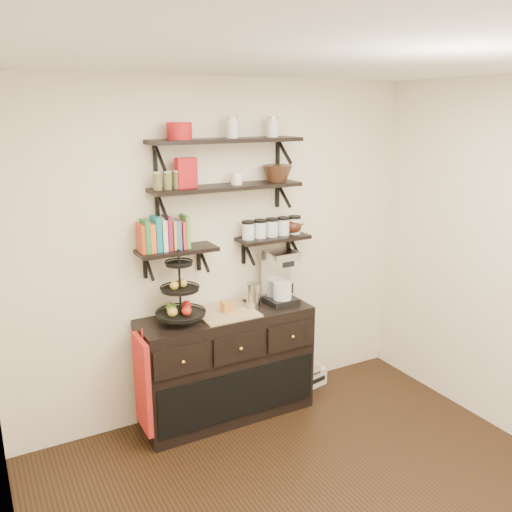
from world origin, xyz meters
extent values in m
cube|color=white|center=(0.00, 0.00, 2.70)|extent=(3.50, 3.50, 0.02)
cube|color=white|center=(0.00, 1.75, 1.35)|extent=(3.50, 0.02, 2.70)
cube|color=white|center=(-1.75, 0.00, 1.35)|extent=(0.02, 3.50, 2.70)
cube|color=black|center=(0.00, 1.61, 2.23)|extent=(1.20, 0.27, 0.03)
cube|color=black|center=(-0.52, 1.74, 2.12)|extent=(0.02, 0.03, 0.20)
cube|color=black|center=(0.52, 1.74, 2.12)|extent=(0.02, 0.03, 0.20)
cube|color=black|center=(0.00, 1.61, 1.89)|extent=(1.20, 0.27, 0.03)
cube|color=black|center=(-0.52, 1.74, 1.77)|extent=(0.02, 0.03, 0.20)
cube|color=black|center=(0.52, 1.74, 1.77)|extent=(0.02, 0.03, 0.20)
cube|color=black|center=(-0.42, 1.62, 1.44)|extent=(0.60, 0.25, 0.03)
cube|color=black|center=(-0.64, 1.74, 1.32)|extent=(0.02, 0.03, 0.20)
cube|color=black|center=(-0.20, 1.74, 1.32)|extent=(0.03, 0.03, 0.20)
cube|color=black|center=(0.42, 1.62, 1.44)|extent=(0.60, 0.25, 0.03)
cube|color=black|center=(0.20, 1.74, 1.32)|extent=(0.03, 0.03, 0.20)
cube|color=black|center=(0.64, 1.74, 1.32)|extent=(0.02, 0.03, 0.20)
cube|color=#A83E1B|center=(-0.68, 1.63, 1.55)|extent=(0.02, 0.15, 0.20)
cube|color=#267839|center=(-0.65, 1.63, 1.57)|extent=(0.03, 0.15, 0.24)
cube|color=orange|center=(-0.61, 1.63, 1.55)|extent=(0.04, 0.15, 0.21)
cube|color=#107E8E|center=(-0.57, 1.63, 1.57)|extent=(0.03, 0.15, 0.25)
cube|color=beige|center=(-0.54, 1.63, 1.56)|extent=(0.03, 0.15, 0.22)
cube|color=maroon|center=(-0.50, 1.63, 1.58)|extent=(0.04, 0.15, 0.26)
cube|color=gold|center=(-0.46, 1.63, 1.56)|extent=(0.03, 0.15, 0.23)
cube|color=#40629D|center=(-0.42, 1.63, 1.55)|extent=(0.03, 0.15, 0.20)
cube|color=red|center=(-0.38, 1.63, 1.57)|extent=(0.04, 0.15, 0.24)
cube|color=#539E48|center=(-0.34, 1.63, 1.55)|extent=(0.03, 0.15, 0.21)
cylinder|color=silver|center=(0.19, 1.63, 1.51)|extent=(0.10, 0.10, 0.13)
cylinder|color=silver|center=(0.30, 1.63, 1.51)|extent=(0.10, 0.10, 0.13)
cylinder|color=silver|center=(0.41, 1.63, 1.51)|extent=(0.10, 0.10, 0.13)
cylinder|color=silver|center=(0.52, 1.63, 1.51)|extent=(0.10, 0.10, 0.13)
cylinder|color=silver|center=(0.63, 1.63, 1.51)|extent=(0.10, 0.10, 0.13)
cube|color=black|center=(-0.07, 1.51, 0.45)|extent=(1.40, 0.45, 0.90)
cube|color=tan|center=(-0.07, 1.51, 0.91)|extent=(0.45, 0.41, 0.02)
sphere|color=gold|center=(-0.54, 1.26, 0.70)|extent=(0.04, 0.04, 0.04)
sphere|color=gold|center=(-0.07, 1.26, 0.70)|extent=(0.04, 0.04, 0.04)
sphere|color=gold|center=(0.39, 1.26, 0.70)|extent=(0.04, 0.04, 0.04)
cylinder|color=black|center=(-0.45, 1.51, 1.17)|extent=(0.02, 0.02, 0.54)
cylinder|color=black|center=(-0.45, 1.51, 0.97)|extent=(0.37, 0.37, 0.01)
cylinder|color=black|center=(-0.45, 1.51, 1.16)|extent=(0.28, 0.28, 0.02)
cylinder|color=black|center=(-0.45, 1.51, 1.36)|extent=(0.20, 0.20, 0.02)
sphere|color=#B21914|center=(-0.38, 1.56, 1.01)|extent=(0.08, 0.08, 0.08)
sphere|color=gold|center=(-0.49, 1.51, 1.20)|extent=(0.07, 0.07, 0.07)
cube|color=#B16F28|center=(-0.06, 1.51, 0.96)|extent=(0.08, 0.08, 0.08)
cube|color=black|center=(0.43, 1.51, 0.92)|extent=(0.25, 0.23, 0.04)
cube|color=silver|center=(0.43, 1.59, 1.11)|extent=(0.25, 0.10, 0.37)
cube|color=silver|center=(0.43, 1.51, 1.31)|extent=(0.25, 0.23, 0.08)
cylinder|color=silver|center=(0.43, 1.49, 1.02)|extent=(0.16, 0.16, 0.14)
cylinder|color=silver|center=(0.16, 1.49, 1.01)|extent=(0.11, 0.11, 0.22)
cube|color=#A31119|center=(-0.80, 1.41, 0.52)|extent=(0.04, 0.31, 0.72)
cube|color=silver|center=(0.81, 1.59, 0.08)|extent=(0.32, 0.20, 0.16)
cylinder|color=silver|center=(0.81, 1.59, 0.17)|extent=(0.23, 0.23, 0.02)
cube|color=black|center=(0.81, 1.52, 0.08)|extent=(0.25, 0.06, 0.04)
cube|color=#AC1318|center=(-0.33, 1.61, 2.01)|extent=(0.17, 0.08, 0.22)
cylinder|color=white|center=(0.08, 1.61, 1.95)|extent=(0.09, 0.09, 0.10)
cylinder|color=#AC1318|center=(-0.37, 1.61, 2.31)|extent=(0.18, 0.18, 0.12)
camera|label=1|loc=(-1.78, -2.12, 2.46)|focal=38.00mm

